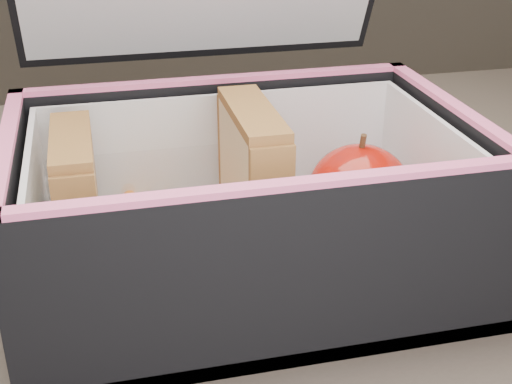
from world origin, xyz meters
TOP-DOWN VIEW (x-y plane):
  - kitchen_table at (0.00, 0.00)m, footprint 1.20×0.80m
  - lunch_bag at (-0.05, -0.04)m, footprint 0.31×0.29m
  - plastic_tub at (-0.11, -0.04)m, footprint 0.16×0.12m
  - sandwich_left at (-0.17, -0.04)m, footprint 0.03×0.09m
  - sandwich_right at (-0.05, -0.04)m, footprint 0.03×0.10m
  - carrot_sticks at (-0.11, -0.04)m, footprint 0.06×0.16m
  - paper_napkin at (0.04, -0.04)m, footprint 0.08×0.09m
  - red_apple at (0.03, -0.04)m, footprint 0.08×0.08m

SIDE VIEW (x-z plane):
  - kitchen_table at x=0.00m, z-range 0.28..1.03m
  - paper_napkin at x=0.04m, z-range 0.76..0.77m
  - carrot_sticks at x=-0.11m, z-range 0.77..0.80m
  - plastic_tub at x=-0.11m, z-range 0.76..0.83m
  - red_apple at x=0.03m, z-range 0.77..0.85m
  - lunch_bag at x=-0.05m, z-range 0.67..0.97m
  - sandwich_left at x=-0.17m, z-range 0.77..0.87m
  - sandwich_right at x=-0.05m, z-range 0.77..0.88m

